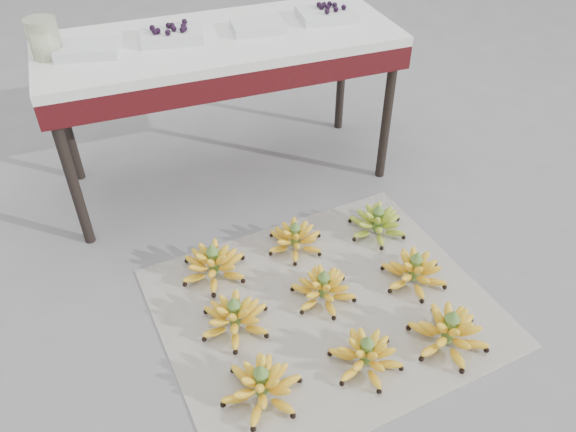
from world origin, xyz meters
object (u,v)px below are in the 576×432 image
object	(u,v)px
bunch_mid_center	(323,289)
tray_left	(172,35)
vendor_table	(221,54)
tray_far_right	(327,14)
bunch_front_right	(449,332)
tray_far_left	(88,49)
bunch_front_left	(262,386)
newspaper_mat	(325,307)
glass_jar	(44,38)
bunch_back_right	(377,223)
bunch_mid_left	(235,317)
bunch_front_center	(366,355)
bunch_back_center	(295,239)
bunch_back_left	(214,264)
tray_right	(258,26)
bunch_mid_right	(414,271)

from	to	relation	value
bunch_mid_center	tray_left	size ratio (longest dim) A/B	1.07
vendor_table	tray_far_right	world-z (taller)	tray_far_right
bunch_front_right	tray_far_left	bearing A→B (deg)	118.86
bunch_front_right	bunch_mid_center	size ratio (longest dim) A/B	1.09
bunch_front_left	bunch_front_right	size ratio (longest dim) A/B	0.94
vendor_table	bunch_mid_center	bearing A→B (deg)	-83.11
bunch_front_right	newspaper_mat	bearing A→B (deg)	129.40
newspaper_mat	bunch_mid_center	bearing A→B (deg)	77.09
glass_jar	bunch_back_right	bearing A→B (deg)	-29.81
tray_left	glass_jar	size ratio (longest dim) A/B	1.83
bunch_mid_left	bunch_front_center	bearing A→B (deg)	-34.82
tray_left	bunch_back_center	bearing A→B (deg)	-63.99
bunch_mid_left	vendor_table	distance (m)	1.16
bunch_front_left	bunch_front_right	bearing A→B (deg)	5.51
newspaper_mat	glass_jar	distance (m)	1.53
bunch_front_left	bunch_back_right	xyz separation A→B (m)	(0.75, 0.62, -0.00)
vendor_table	bunch_mid_left	bearing A→B (deg)	-104.77
newspaper_mat	bunch_mid_center	xyz separation A→B (m)	(0.01, 0.05, 0.06)
bunch_front_right	glass_jar	distance (m)	1.92
bunch_back_left	bunch_back_center	distance (m)	0.38
bunch_back_right	tray_far_right	world-z (taller)	tray_far_right
tray_right	glass_jar	distance (m)	0.87
bunch_front_right	bunch_back_center	xyz separation A→B (m)	(-0.34, 0.68, -0.01)
bunch_front_center	vendor_table	distance (m)	1.43
tray_far_left	glass_jar	size ratio (longest dim) A/B	1.80
newspaper_mat	glass_jar	world-z (taller)	glass_jar
bunch_mid_right	bunch_back_right	distance (m)	0.32
bunch_back_right	bunch_mid_center	bearing A→B (deg)	-140.89
bunch_back_left	tray_far_right	bearing A→B (deg)	40.86
bunch_front_center	bunch_mid_left	xyz separation A→B (m)	(-0.38, 0.32, 0.00)
bunch_front_right	vendor_table	size ratio (longest dim) A/B	0.21
bunch_front_right	glass_jar	size ratio (longest dim) A/B	2.15
newspaper_mat	bunch_back_left	world-z (taller)	bunch_back_left
bunch_front_right	vendor_table	world-z (taller)	vendor_table
bunch_mid_right	bunch_back_left	distance (m)	0.82
bunch_back_left	bunch_back_right	bearing A→B (deg)	-0.37
tray_left	tray_right	xyz separation A→B (m)	(0.38, -0.03, -0.00)
newspaper_mat	bunch_back_center	size ratio (longest dim) A/B	4.60
tray_far_right	tray_left	bearing A→B (deg)	179.57
bunch_back_center	tray_right	world-z (taller)	tray_right
tray_right	bunch_back_left	bearing A→B (deg)	-123.37
tray_far_left	bunch_front_center	bearing A→B (deg)	-62.29
bunch_front_left	tray_right	distance (m)	1.51
bunch_front_right	bunch_front_center	bearing A→B (deg)	168.24
bunch_front_left	bunch_back_right	size ratio (longest dim) A/B	1.14
bunch_back_left	tray_left	size ratio (longest dim) A/B	1.00
bunch_front_left	bunch_back_left	bearing A→B (deg)	97.96
bunch_mid_center	bunch_mid_right	world-z (taller)	bunch_mid_right
bunch_back_right	tray_right	xyz separation A→B (m)	(-0.32, 0.65, 0.70)
newspaper_mat	bunch_mid_right	size ratio (longest dim) A/B	4.40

